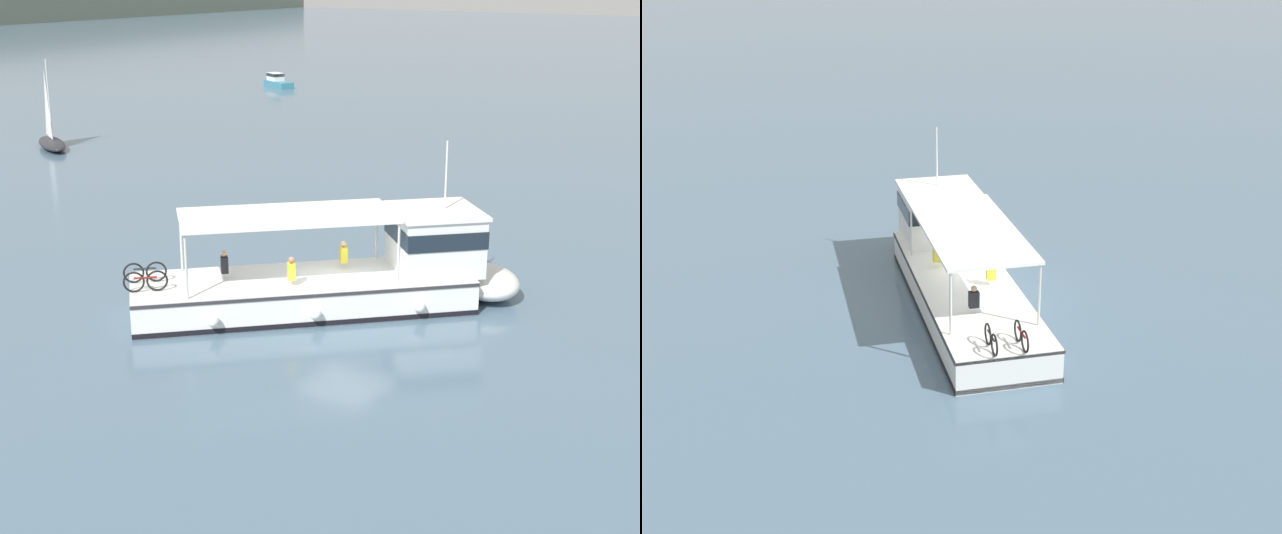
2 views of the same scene
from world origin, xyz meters
The scene contains 2 objects.
ground_plane centered at (0.00, 0.00, 0.00)m, with size 400.00×400.00×0.00m, color slate.
ferry_main centered at (0.75, 0.21, 1.02)m, with size 11.09×11.25×5.32m.
Camera 2 is at (-13.96, 24.27, 12.70)m, focal length 48.18 mm.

